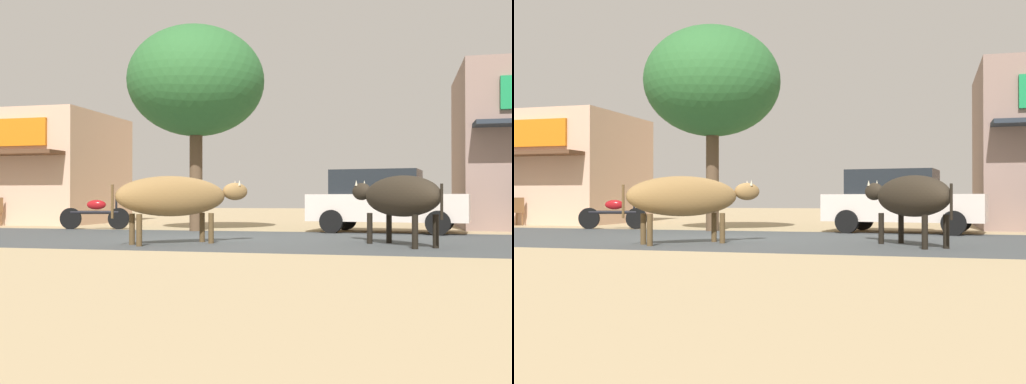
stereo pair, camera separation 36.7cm
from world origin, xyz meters
TOP-DOWN VIEW (x-y plane):
  - ground at (0.00, 0.00)m, footprint 80.00×80.00m
  - asphalt_road at (0.00, 0.00)m, footprint 72.00×6.27m
  - storefront_left_cafe at (-10.26, 6.86)m, footprint 8.26×5.50m
  - roadside_tree at (-1.35, 3.02)m, footprint 3.77×3.77m
  - parked_hatchback_car at (3.71, 3.46)m, footprint 4.23×2.27m
  - parked_motorcycle at (-4.46, 3.16)m, footprint 1.99×0.50m
  - cow_near_brown at (-0.18, -1.58)m, footprint 2.36×2.23m
  - cow_far_dark at (4.09, -0.99)m, footprint 1.98×2.40m

SIDE VIEW (x-z plane):
  - ground at x=0.00m, z-range 0.00..0.00m
  - asphalt_road at x=0.00m, z-range 0.00..0.00m
  - parked_motorcycle at x=-4.46m, z-range -0.06..1.00m
  - parked_hatchback_car at x=3.71m, z-range 0.02..1.66m
  - cow_near_brown at x=-0.18m, z-range 0.26..1.59m
  - cow_far_dark at x=4.09m, z-range 0.26..1.59m
  - storefront_left_cafe at x=-10.26m, z-range 0.01..3.91m
  - roadside_tree at x=-1.35m, z-range 1.28..6.91m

